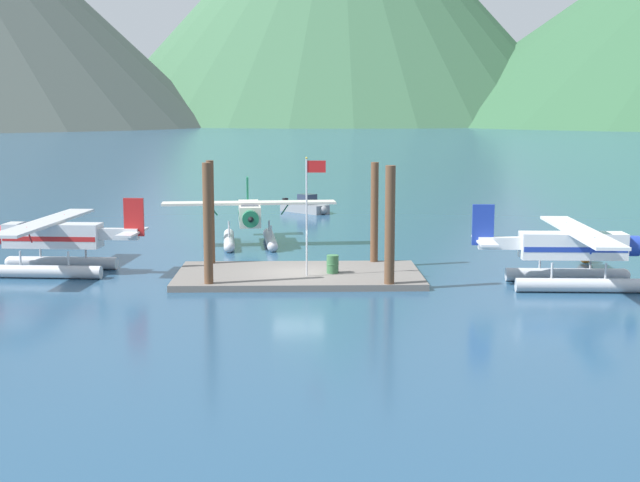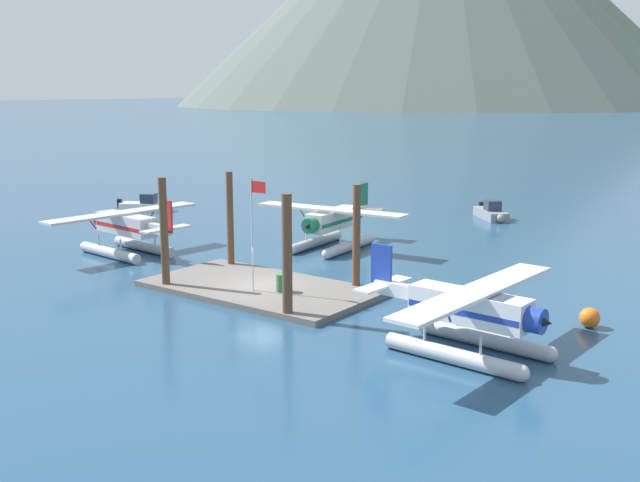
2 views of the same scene
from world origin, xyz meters
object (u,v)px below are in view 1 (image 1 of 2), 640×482
seaplane_white_stbd_aft (573,253)px  fuel_drum (333,264)px  flagpole (309,202)px  seaplane_cream_bow_left (249,219)px  boat_grey_open_north (306,206)px  mooring_buoy (586,255)px  seaplane_silver_port_fwd (53,242)px

seaplane_white_stbd_aft → fuel_drum: bearing=169.3°
flagpole → fuel_drum: size_ratio=6.45×
fuel_drum → seaplane_cream_bow_left: seaplane_cream_bow_left is taller
boat_grey_open_north → flagpole: bearing=-90.1°
mooring_buoy → boat_grey_open_north: bearing=122.4°
boat_grey_open_north → seaplane_cream_bow_left: bearing=-101.9°
fuel_drum → boat_grey_open_north: boat_grey_open_north is taller
fuel_drum → seaplane_silver_port_fwd: bearing=172.6°
flagpole → boat_grey_open_north: 28.60m
seaplane_white_stbd_aft → boat_grey_open_north: seaplane_white_stbd_aft is taller
mooring_buoy → seaplane_cream_bow_left: (-18.44, 6.66, 1.14)m
flagpole → seaplane_white_stbd_aft: flagpole is taller
mooring_buoy → seaplane_white_stbd_aft: bearing=-113.5°
seaplane_cream_bow_left → seaplane_silver_port_fwd: 12.97m
seaplane_cream_bow_left → seaplane_silver_port_fwd: same height
flagpole → seaplane_silver_port_fwd: 13.30m
fuel_drum → seaplane_silver_port_fwd: (-13.98, 1.82, 0.84)m
mooring_buoy → fuel_drum: bearing=-163.2°
fuel_drum → seaplane_white_stbd_aft: size_ratio=0.08×
flagpole → seaplane_silver_port_fwd: bearing=168.8°
seaplane_white_stbd_aft → mooring_buoy: bearing=66.5°
seaplane_silver_port_fwd → fuel_drum: bearing=-7.4°
seaplane_silver_port_fwd → seaplane_white_stbd_aft: size_ratio=1.00×
fuel_drum → seaplane_cream_bow_left: bearing=113.2°
seaplane_cream_bow_left → mooring_buoy: bearing=-19.9°
seaplane_cream_bow_left → seaplane_white_stbd_aft: (15.71, -12.93, 0.00)m
flagpole → mooring_buoy: bearing=18.2°
mooring_buoy → flagpole: bearing=-161.8°
flagpole → seaplane_white_stbd_aft: size_ratio=0.54×
boat_grey_open_north → seaplane_silver_port_fwd: bearing=-116.5°
seaplane_cream_bow_left → seaplane_white_stbd_aft: bearing=-39.4°
seaplane_cream_bow_left → seaplane_white_stbd_aft: 20.35m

